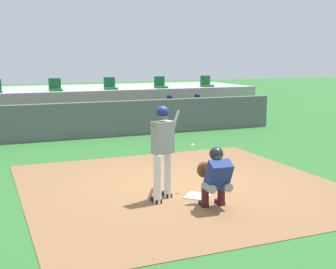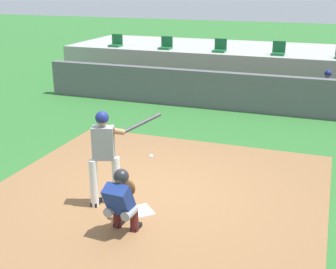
# 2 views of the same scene
# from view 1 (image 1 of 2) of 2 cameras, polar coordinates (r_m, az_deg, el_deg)

# --- Properties ---
(ground_plane) EXTENTS (80.00, 80.00, 0.00)m
(ground_plane) POSITION_cam_1_polar(r_m,az_deg,el_deg) (9.61, 1.61, -6.54)
(ground_plane) COLOR #2D6B2D
(dirt_infield) EXTENTS (6.40, 6.40, 0.01)m
(dirt_infield) POSITION_cam_1_polar(r_m,az_deg,el_deg) (9.60, 1.61, -6.51)
(dirt_infield) COLOR olive
(dirt_infield) RESTS_ON ground
(home_plate) EXTENTS (0.62, 0.62, 0.02)m
(home_plate) POSITION_cam_1_polar(r_m,az_deg,el_deg) (8.91, 3.73, -7.72)
(home_plate) COLOR white
(home_plate) RESTS_ON dirt_infield
(batter_at_plate) EXTENTS (0.99, 1.15, 1.80)m
(batter_at_plate) POSITION_cam_1_polar(r_m,az_deg,el_deg) (8.46, -0.60, -1.54)
(batter_at_plate) COLOR silver
(batter_at_plate) RESTS_ON ground
(catcher_crouched) EXTENTS (0.50, 1.47, 1.13)m
(catcher_crouched) POSITION_cam_1_polar(r_m,az_deg,el_deg) (8.16, 5.97, -5.11)
(catcher_crouched) COLOR gray
(catcher_crouched) RESTS_ON ground
(dugout_wall) EXTENTS (13.00, 0.30, 1.20)m
(dugout_wall) POSITION_cam_1_polar(r_m,az_deg,el_deg) (15.53, -8.23, 1.88)
(dugout_wall) COLOR #59595E
(dugout_wall) RESTS_ON ground
(dugout_bench) EXTENTS (11.80, 0.44, 0.45)m
(dugout_bench) POSITION_cam_1_polar(r_m,az_deg,el_deg) (16.54, -9.06, 1.02)
(dugout_bench) COLOR olive
(dugout_bench) RESTS_ON ground
(dugout_player_0) EXTENTS (0.49, 0.70, 1.30)m
(dugout_player_0) POSITION_cam_1_polar(r_m,az_deg,el_deg) (17.22, 0.36, 2.99)
(dugout_player_0) COLOR #939399
(dugout_player_0) RESTS_ON ground
(dugout_player_1) EXTENTS (0.49, 0.70, 1.30)m
(dugout_player_1) POSITION_cam_1_polar(r_m,az_deg,el_deg) (17.70, 3.85, 3.16)
(dugout_player_1) COLOR #939399
(dugout_player_1) RESTS_ON ground
(stands_platform) EXTENTS (15.00, 4.40, 1.40)m
(stands_platform) POSITION_cam_1_polar(r_m,az_deg,el_deg) (19.78, -11.41, 3.75)
(stands_platform) COLOR #9E9E99
(stands_platform) RESTS_ON ground
(stadium_seat_2) EXTENTS (0.46, 0.46, 0.48)m
(stadium_seat_2) POSITION_cam_1_polar(r_m,az_deg,el_deg) (18.03, -13.94, 5.76)
(stadium_seat_2) COLOR #196033
(stadium_seat_2) RESTS_ON stands_platform
(stadium_seat_3) EXTENTS (0.46, 0.46, 0.48)m
(stadium_seat_3) POSITION_cam_1_polar(r_m,az_deg,el_deg) (18.48, -7.26, 6.06)
(stadium_seat_3) COLOR #196033
(stadium_seat_3) RESTS_ON stands_platform
(stadium_seat_4) EXTENTS (0.46, 0.46, 0.48)m
(stadium_seat_4) POSITION_cam_1_polar(r_m,az_deg,el_deg) (19.16, -0.96, 6.26)
(stadium_seat_4) COLOR #196033
(stadium_seat_4) RESTS_ON stands_platform
(stadium_seat_5) EXTENTS (0.46, 0.46, 0.48)m
(stadium_seat_5) POSITION_cam_1_polar(r_m,az_deg,el_deg) (20.06, 4.84, 6.38)
(stadium_seat_5) COLOR #196033
(stadium_seat_5) RESTS_ON stands_platform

